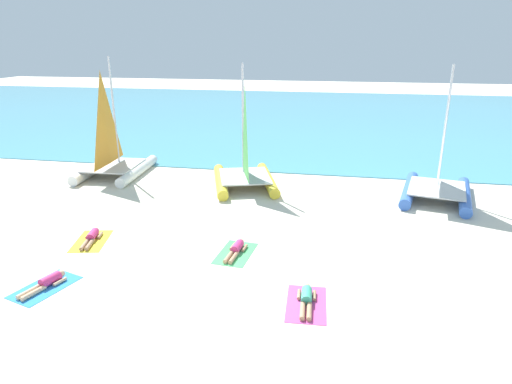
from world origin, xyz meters
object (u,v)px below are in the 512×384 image
Objects in this scene: sailboat_blue at (438,181)px; sunbather_leftmost at (92,237)px; sailboat_yellow at (245,169)px; sailboat_white at (114,159)px; sunbather_rightmost at (306,299)px; towel_leftmost at (91,241)px; sunbather_center_left at (46,282)px; towel_center_left at (45,287)px; sunbather_center_right at (236,249)px; towel_center_right at (235,253)px; towel_rightmost at (306,304)px.

sunbather_leftmost is at bearing -140.13° from sailboat_blue.
sailboat_yellow is 7.31m from sailboat_white.
sailboat_white reaches higher than sunbather_rightmost.
sailboat_yellow is at bearing 60.51° from towel_leftmost.
sailboat_blue is at bearing 55.55° from sunbather_center_left.
sailboat_white is 8.50m from sunbather_leftmost.
towel_leftmost is (-13.21, -7.10, -0.88)m from sailboat_blue.
sailboat_blue is 15.00m from sunbather_leftmost.
sailboat_yellow is at bearing 108.35° from sunbather_rightmost.
sailboat_white is at bearing 133.73° from sunbather_rightmost.
sailboat_white reaches higher than sunbather_center_left.
sunbather_center_right is (5.06, 3.28, 0.13)m from towel_center_left.
sailboat_blue reaches higher than sunbather_center_left.
towel_center_left is 1.21× the size of sunbather_center_right.
towel_center_right is at bearing 49.01° from sunbather_center_left.
sailboat_yellow is 3.13× the size of towel_rightmost.
towel_center_right is at bearing 0.07° from towel_leftmost.
towel_center_left is 5.99m from towel_center_right.
towel_leftmost and towel_rightmost have the same top height.
towel_center_left is 7.72m from towel_rightmost.
sunbather_leftmost is 3.30m from towel_center_left.
sailboat_yellow is at bearing -7.73° from sailboat_white.
sunbather_center_left and sunbather_rightmost have the same top height.
sunbather_center_right is at bearing -45.82° from sailboat_white.
sunbather_leftmost is 0.82× the size of towel_rightmost.
sunbather_center_left is 7.70m from sunbather_rightmost.
towel_rightmost is at bearing -106.02° from sailboat_blue.
sailboat_blue reaches higher than towel_center_right.
towel_center_left is 7.72m from sunbather_rightmost.
sunbather_center_right is at bearing 49.51° from sunbather_center_left.
sailboat_white is 3.96× the size of sunbather_leftmost.
sailboat_white is at bearing 136.56° from towel_rightmost.
towel_center_right is (5.40, 0.01, 0.00)m from towel_leftmost.
sailboat_yellow is 3.81× the size of sunbather_leftmost.
towel_leftmost is 1.00× the size of towel_center_left.
sunbather_leftmost reaches higher than towel_center_left.
sunbather_center_right is at bearing 32.97° from towel_center_left.
sailboat_white is 3.25× the size of towel_leftmost.
towel_rightmost is (-5.16, -9.76, -0.88)m from sailboat_blue.
sunbather_center_left is 5.98m from sunbather_center_right.
towel_center_left and towel_rightmost have the same top height.
sunbather_rightmost reaches higher than towel_rightmost.
towel_center_right is at bearing 32.47° from towel_center_left.
sailboat_yellow reaches higher than sunbather_center_left.
sailboat_blue is 16.45m from sunbather_center_left.
sailboat_white reaches higher than sunbather_center_right.
sailboat_yellow reaches higher than sunbather_rightmost.
towel_center_left is 1.00× the size of towel_center_right.
towel_center_right is 1.00× the size of towel_rightmost.
sunbather_center_left is (-3.79, -10.50, -0.75)m from sailboat_yellow.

